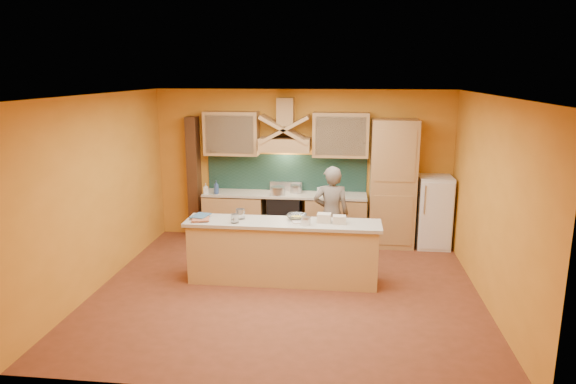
# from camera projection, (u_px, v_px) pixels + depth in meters

# --- Properties ---
(floor) EXTENTS (5.50, 5.00, 0.01)m
(floor) POSITION_uv_depth(u_px,v_px,m) (287.00, 289.00, 7.50)
(floor) COLOR brown
(floor) RESTS_ON ground
(ceiling) EXTENTS (5.50, 5.00, 0.01)m
(ceiling) POSITION_uv_depth(u_px,v_px,m) (287.00, 95.00, 6.86)
(ceiling) COLOR white
(ceiling) RESTS_ON wall_back
(wall_back) EXTENTS (5.50, 0.02, 2.80)m
(wall_back) POSITION_uv_depth(u_px,v_px,m) (302.00, 165.00, 9.60)
(wall_back) COLOR orange
(wall_back) RESTS_ON floor
(wall_front) EXTENTS (5.50, 0.02, 2.80)m
(wall_front) POSITION_uv_depth(u_px,v_px,m) (256.00, 260.00, 4.76)
(wall_front) COLOR orange
(wall_front) RESTS_ON floor
(wall_left) EXTENTS (0.02, 5.00, 2.80)m
(wall_left) POSITION_uv_depth(u_px,v_px,m) (100.00, 191.00, 7.48)
(wall_left) COLOR orange
(wall_left) RESTS_ON floor
(wall_right) EXTENTS (0.02, 5.00, 2.80)m
(wall_right) POSITION_uv_depth(u_px,v_px,m) (491.00, 202.00, 6.87)
(wall_right) COLOR orange
(wall_right) RESTS_ON floor
(base_cabinet_left) EXTENTS (1.10, 0.60, 0.86)m
(base_cabinet_left) POSITION_uv_depth(u_px,v_px,m) (235.00, 217.00, 9.67)
(base_cabinet_left) COLOR tan
(base_cabinet_left) RESTS_ON floor
(base_cabinet_right) EXTENTS (1.10, 0.60, 0.86)m
(base_cabinet_right) POSITION_uv_depth(u_px,v_px,m) (336.00, 221.00, 9.46)
(base_cabinet_right) COLOR tan
(base_cabinet_right) RESTS_ON floor
(counter_top) EXTENTS (3.00, 0.62, 0.04)m
(counter_top) POSITION_uv_depth(u_px,v_px,m) (285.00, 194.00, 9.45)
(counter_top) COLOR beige
(counter_top) RESTS_ON base_cabinet_left
(stove) EXTENTS (0.60, 0.58, 0.90)m
(stove) POSITION_uv_depth(u_px,v_px,m) (285.00, 218.00, 9.56)
(stove) COLOR black
(stove) RESTS_ON floor
(backsplash) EXTENTS (3.00, 0.03, 0.70)m
(backsplash) POSITION_uv_depth(u_px,v_px,m) (286.00, 173.00, 9.65)
(backsplash) COLOR #17322B
(backsplash) RESTS_ON wall_back
(range_hood) EXTENTS (0.92, 0.50, 0.24)m
(range_hood) POSITION_uv_depth(u_px,v_px,m) (285.00, 144.00, 9.29)
(range_hood) COLOR tan
(range_hood) RESTS_ON wall_back
(hood_chimney) EXTENTS (0.30, 0.30, 0.50)m
(hood_chimney) POSITION_uv_depth(u_px,v_px,m) (286.00, 112.00, 9.26)
(hood_chimney) COLOR tan
(hood_chimney) RESTS_ON wall_back
(upper_cabinet_left) EXTENTS (1.00, 0.35, 0.80)m
(upper_cabinet_left) POSITION_uv_depth(u_px,v_px,m) (232.00, 133.00, 9.43)
(upper_cabinet_left) COLOR tan
(upper_cabinet_left) RESTS_ON wall_back
(upper_cabinet_right) EXTENTS (1.00, 0.35, 0.80)m
(upper_cabinet_right) POSITION_uv_depth(u_px,v_px,m) (341.00, 135.00, 9.21)
(upper_cabinet_right) COLOR tan
(upper_cabinet_right) RESTS_ON wall_back
(pantry_column) EXTENTS (0.80, 0.60, 2.30)m
(pantry_column) POSITION_uv_depth(u_px,v_px,m) (393.00, 184.00, 9.18)
(pantry_column) COLOR tan
(pantry_column) RESTS_ON floor
(fridge) EXTENTS (0.58, 0.60, 1.30)m
(fridge) POSITION_uv_depth(u_px,v_px,m) (434.00, 212.00, 9.21)
(fridge) COLOR white
(fridge) RESTS_ON floor
(trim_column_left) EXTENTS (0.20, 0.30, 2.30)m
(trim_column_left) POSITION_uv_depth(u_px,v_px,m) (194.00, 177.00, 9.74)
(trim_column_left) COLOR #472816
(trim_column_left) RESTS_ON floor
(island_body) EXTENTS (2.80, 0.55, 0.88)m
(island_body) POSITION_uv_depth(u_px,v_px,m) (283.00, 254.00, 7.70)
(island_body) COLOR tan
(island_body) RESTS_ON floor
(island_top) EXTENTS (2.90, 0.62, 0.05)m
(island_top) POSITION_uv_depth(u_px,v_px,m) (283.00, 223.00, 7.59)
(island_top) COLOR beige
(island_top) RESTS_ON island_body
(person) EXTENTS (0.60, 0.41, 1.62)m
(person) POSITION_uv_depth(u_px,v_px,m) (331.00, 214.00, 8.46)
(person) COLOR #70665B
(person) RESTS_ON floor
(pot_large) EXTENTS (0.33, 0.33, 0.15)m
(pot_large) POSITION_uv_depth(u_px,v_px,m) (278.00, 192.00, 9.31)
(pot_large) COLOR silver
(pot_large) RESTS_ON stove
(pot_small) EXTENTS (0.23, 0.23, 0.15)m
(pot_small) POSITION_uv_depth(u_px,v_px,m) (296.00, 190.00, 9.49)
(pot_small) COLOR silver
(pot_small) RESTS_ON stove
(soap_bottle_a) EXTENTS (0.11, 0.12, 0.20)m
(soap_bottle_a) POSITION_uv_depth(u_px,v_px,m) (206.00, 189.00, 9.39)
(soap_bottle_a) COLOR beige
(soap_bottle_a) RESTS_ON counter_top
(soap_bottle_b) EXTENTS (0.13, 0.13, 0.25)m
(soap_bottle_b) POSITION_uv_depth(u_px,v_px,m) (216.00, 187.00, 9.38)
(soap_bottle_b) COLOR #2E4980
(soap_bottle_b) RESTS_ON counter_top
(bowl_back) EXTENTS (0.29, 0.29, 0.07)m
(bowl_back) POSITION_uv_depth(u_px,v_px,m) (337.00, 193.00, 9.35)
(bowl_back) COLOR white
(bowl_back) RESTS_ON counter_top
(dish_rack) EXTENTS (0.34, 0.31, 0.10)m
(dish_rack) POSITION_uv_depth(u_px,v_px,m) (326.00, 191.00, 9.43)
(dish_rack) COLOR white
(dish_rack) RESTS_ON counter_top
(book_lower) EXTENTS (0.33, 0.40, 0.03)m
(book_lower) POSITION_uv_depth(u_px,v_px,m) (192.00, 219.00, 7.65)
(book_lower) COLOR #AB5C3D
(book_lower) RESTS_ON island_top
(book_upper) EXTENTS (0.29, 0.35, 0.02)m
(book_upper) POSITION_uv_depth(u_px,v_px,m) (194.00, 215.00, 7.79)
(book_upper) COLOR #395E7F
(book_upper) RESTS_ON island_top
(jar_large) EXTENTS (0.17, 0.17, 0.15)m
(jar_large) POSITION_uv_depth(u_px,v_px,m) (240.00, 214.00, 7.70)
(jar_large) COLOR white
(jar_large) RESTS_ON island_top
(jar_small) EXTENTS (0.13, 0.13, 0.13)m
(jar_small) POSITION_uv_depth(u_px,v_px,m) (235.00, 218.00, 7.50)
(jar_small) COLOR white
(jar_small) RESTS_ON island_top
(kitchen_scale) EXTENTS (0.13, 0.13, 0.09)m
(kitchen_scale) POSITION_uv_depth(u_px,v_px,m) (306.00, 222.00, 7.41)
(kitchen_scale) COLOR white
(kitchen_scale) RESTS_ON island_top
(mixing_bowl) EXTENTS (0.33, 0.33, 0.07)m
(mixing_bowl) POSITION_uv_depth(u_px,v_px,m) (297.00, 217.00, 7.70)
(mixing_bowl) COLOR white
(mixing_bowl) RESTS_ON island_top
(cloth) EXTENTS (0.27, 0.24, 0.02)m
(cloth) POSITION_uv_depth(u_px,v_px,m) (300.00, 222.00, 7.55)
(cloth) COLOR beige
(cloth) RESTS_ON island_top
(grocery_bag_a) EXTENTS (0.21, 0.17, 0.13)m
(grocery_bag_a) POSITION_uv_depth(u_px,v_px,m) (324.00, 218.00, 7.54)
(grocery_bag_a) COLOR beige
(grocery_bag_a) RESTS_ON island_top
(grocery_bag_b) EXTENTS (0.19, 0.15, 0.12)m
(grocery_bag_b) POSITION_uv_depth(u_px,v_px,m) (339.00, 220.00, 7.47)
(grocery_bag_b) COLOR beige
(grocery_bag_b) RESTS_ON island_top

